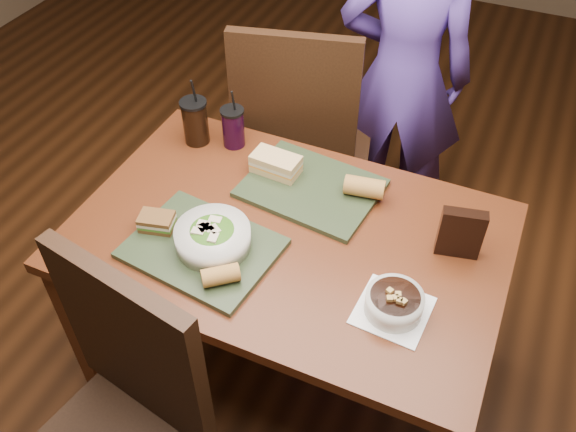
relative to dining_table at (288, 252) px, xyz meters
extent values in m
plane|color=#381C0B|center=(0.00, 0.00, -0.66)|extent=(6.00, 6.00, 0.00)
cube|color=#512410|center=(-0.60, -0.38, -0.30)|extent=(0.06, 0.06, 0.71)
cube|color=#512410|center=(-0.60, 0.38, -0.30)|extent=(0.06, 0.06, 0.71)
cube|color=#512410|center=(0.60, 0.38, -0.30)|extent=(0.06, 0.06, 0.71)
cube|color=#512410|center=(0.00, 0.00, 0.07)|extent=(1.30, 0.85, 0.04)
cube|color=black|center=(-0.18, -0.55, 0.12)|extent=(0.46, 0.13, 0.54)
cube|color=black|center=(-0.37, -0.56, -0.43)|extent=(0.04, 0.04, 0.47)
cube|color=black|center=(-0.22, 0.76, -0.15)|extent=(0.58, 0.58, 0.05)
cube|color=black|center=(-0.22, 0.54, 0.15)|extent=(0.47, 0.16, 0.56)
cube|color=black|center=(-0.42, 0.55, -0.42)|extent=(0.05, 0.05, 0.49)
cube|color=black|center=(-0.01, 0.55, -0.42)|extent=(0.05, 0.05, 0.49)
cube|color=black|center=(-0.42, 0.96, -0.42)|extent=(0.05, 0.05, 0.49)
cube|color=black|center=(-0.01, 0.96, -0.42)|extent=(0.05, 0.05, 0.49)
imported|color=#533695|center=(0.07, 0.99, 0.10)|extent=(0.60, 0.45, 1.51)
cube|color=#26321C|center=(-0.20, -0.17, 0.10)|extent=(0.46, 0.37, 0.02)
cube|color=#26321C|center=(-0.01, 0.21, 0.10)|extent=(0.45, 0.37, 0.02)
cylinder|color=silver|center=(-0.17, -0.15, 0.14)|extent=(0.22, 0.22, 0.06)
ellipsoid|color=#427219|center=(-0.17, -0.15, 0.15)|extent=(0.18, 0.18, 0.06)
cube|color=beige|center=(-0.16, -0.15, 0.18)|extent=(0.04, 0.04, 0.01)
cube|color=beige|center=(-0.20, -0.16, 0.18)|extent=(0.04, 0.04, 0.01)
cube|color=beige|center=(-0.20, -0.15, 0.18)|extent=(0.04, 0.03, 0.01)
cube|color=beige|center=(-0.18, -0.15, 0.18)|extent=(0.04, 0.04, 0.01)
cube|color=beige|center=(-0.18, -0.12, 0.18)|extent=(0.04, 0.03, 0.01)
cube|color=beige|center=(-0.20, -0.18, 0.18)|extent=(0.04, 0.03, 0.01)
cube|color=beige|center=(-0.15, -0.18, 0.18)|extent=(0.03, 0.04, 0.01)
cube|color=white|center=(0.38, -0.15, 0.09)|extent=(0.20, 0.20, 0.00)
cylinder|color=silver|center=(0.38, -0.15, 0.13)|extent=(0.16, 0.16, 0.06)
cylinder|color=black|center=(0.38, -0.15, 0.15)|extent=(0.13, 0.13, 0.01)
cube|color=#B28947|center=(0.40, -0.17, 0.16)|extent=(0.02, 0.02, 0.01)
cube|color=#B28947|center=(0.39, -0.17, 0.16)|extent=(0.02, 0.02, 0.01)
cube|color=#B28947|center=(0.37, -0.17, 0.16)|extent=(0.02, 0.02, 0.01)
cube|color=#B28947|center=(0.38, -0.16, 0.16)|extent=(0.02, 0.02, 0.01)
cube|color=#B28947|center=(0.36, -0.15, 0.16)|extent=(0.02, 0.02, 0.01)
cube|color=#B28947|center=(0.38, -0.15, 0.16)|extent=(0.02, 0.02, 0.01)
cube|color=#593819|center=(-0.36, -0.16, 0.12)|extent=(0.12, 0.09, 0.01)
cube|color=#3F721E|center=(-0.36, -0.16, 0.13)|extent=(0.12, 0.09, 0.01)
cube|color=beige|center=(-0.36, -0.16, 0.14)|extent=(0.12, 0.09, 0.01)
cube|color=#593819|center=(-0.36, -0.16, 0.15)|extent=(0.12, 0.09, 0.01)
cube|color=tan|center=(-0.14, 0.23, 0.12)|extent=(0.16, 0.10, 0.02)
cube|color=orange|center=(-0.14, 0.23, 0.13)|extent=(0.16, 0.10, 0.01)
cube|color=beige|center=(-0.14, 0.23, 0.14)|extent=(0.16, 0.10, 0.01)
cube|color=tan|center=(-0.14, 0.23, 0.16)|extent=(0.16, 0.10, 0.02)
cylinder|color=#AD7533|center=(-0.09, -0.26, 0.13)|extent=(0.11, 0.11, 0.05)
cylinder|color=#AD7533|center=(0.16, 0.24, 0.14)|extent=(0.13, 0.08, 0.06)
cylinder|color=black|center=(-0.48, 0.29, 0.17)|extent=(0.09, 0.09, 0.15)
cylinder|color=black|center=(-0.48, 0.29, 0.25)|extent=(0.09, 0.09, 0.01)
cylinder|color=black|center=(-0.47, 0.29, 0.30)|extent=(0.01, 0.03, 0.10)
cylinder|color=black|center=(-0.35, 0.32, 0.16)|extent=(0.08, 0.08, 0.14)
cylinder|color=black|center=(-0.35, 0.32, 0.23)|extent=(0.08, 0.08, 0.01)
cylinder|color=black|center=(-0.34, 0.32, 0.27)|extent=(0.01, 0.02, 0.09)
cube|color=black|center=(0.48, 0.12, 0.17)|extent=(0.13, 0.06, 0.16)
camera|label=1|loc=(0.52, -1.17, 1.42)|focal=38.00mm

